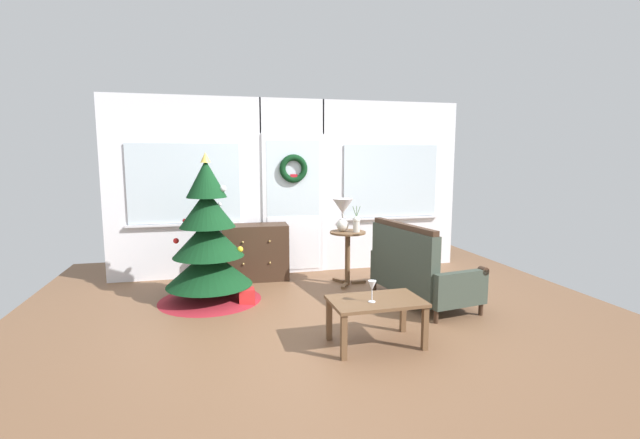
{
  "coord_description": "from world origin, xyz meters",
  "views": [
    {
      "loc": [
        -1.12,
        -4.37,
        1.7
      ],
      "look_at": [
        0.05,
        0.55,
        1.0
      ],
      "focal_mm": 24.95,
      "sensor_mm": 36.0,
      "label": 1
    }
  ],
  "objects_px": {
    "settee_sofa": "(416,272)",
    "flower_vase": "(356,223)",
    "table_lamp": "(343,210)",
    "gift_box": "(247,296)",
    "wine_glass": "(372,287)",
    "dresser_cabinet": "(256,252)",
    "side_table": "(348,247)",
    "christmas_tree": "(208,247)",
    "coffee_table": "(376,306)"
  },
  "relations": [
    {
      "from": "settee_sofa",
      "to": "side_table",
      "type": "height_order",
      "value": "settee_sofa"
    },
    {
      "from": "table_lamp",
      "to": "wine_glass",
      "type": "relative_size",
      "value": 2.26
    },
    {
      "from": "coffee_table",
      "to": "wine_glass",
      "type": "bearing_deg",
      "value": -137.69
    },
    {
      "from": "settee_sofa",
      "to": "coffee_table",
      "type": "bearing_deg",
      "value": -131.08
    },
    {
      "from": "gift_box",
      "to": "flower_vase",
      "type": "bearing_deg",
      "value": 16.86
    },
    {
      "from": "gift_box",
      "to": "dresser_cabinet",
      "type": "bearing_deg",
      "value": 78.84
    },
    {
      "from": "table_lamp",
      "to": "wine_glass",
      "type": "xyz_separation_m",
      "value": [
        -0.33,
        -2.05,
        -0.44
      ]
    },
    {
      "from": "coffee_table",
      "to": "settee_sofa",
      "type": "bearing_deg",
      "value": 48.92
    },
    {
      "from": "side_table",
      "to": "wine_glass",
      "type": "xyz_separation_m",
      "value": [
        -0.39,
        -2.01,
        0.06
      ]
    },
    {
      "from": "side_table",
      "to": "wine_glass",
      "type": "distance_m",
      "value": 2.05
    },
    {
      "from": "settee_sofa",
      "to": "flower_vase",
      "type": "xyz_separation_m",
      "value": [
        -0.46,
        0.88,
        0.47
      ]
    },
    {
      "from": "table_lamp",
      "to": "flower_vase",
      "type": "height_order",
      "value": "table_lamp"
    },
    {
      "from": "flower_vase",
      "to": "coffee_table",
      "type": "xyz_separation_m",
      "value": [
        -0.42,
        -1.89,
        -0.48
      ]
    },
    {
      "from": "table_lamp",
      "to": "gift_box",
      "type": "xyz_separation_m",
      "value": [
        -1.33,
        -0.55,
        -0.92
      ]
    },
    {
      "from": "christmas_tree",
      "to": "gift_box",
      "type": "height_order",
      "value": "christmas_tree"
    },
    {
      "from": "side_table",
      "to": "table_lamp",
      "type": "distance_m",
      "value": 0.5
    },
    {
      "from": "flower_vase",
      "to": "coffee_table",
      "type": "bearing_deg",
      "value": -102.61
    },
    {
      "from": "christmas_tree",
      "to": "settee_sofa",
      "type": "distance_m",
      "value": 2.48
    },
    {
      "from": "side_table",
      "to": "wine_glass",
      "type": "relative_size",
      "value": 3.72
    },
    {
      "from": "dresser_cabinet",
      "to": "coffee_table",
      "type": "distance_m",
      "value": 2.64
    },
    {
      "from": "settee_sofa",
      "to": "flower_vase",
      "type": "distance_m",
      "value": 1.1
    },
    {
      "from": "side_table",
      "to": "gift_box",
      "type": "bearing_deg",
      "value": -159.8
    },
    {
      "from": "side_table",
      "to": "dresser_cabinet",
      "type": "bearing_deg",
      "value": 155.32
    },
    {
      "from": "table_lamp",
      "to": "settee_sofa",
      "type": "bearing_deg",
      "value": -57.62
    },
    {
      "from": "christmas_tree",
      "to": "side_table",
      "type": "distance_m",
      "value": 1.84
    },
    {
      "from": "side_table",
      "to": "wine_glass",
      "type": "bearing_deg",
      "value": -100.87
    },
    {
      "from": "christmas_tree",
      "to": "table_lamp",
      "type": "distance_m",
      "value": 1.81
    },
    {
      "from": "flower_vase",
      "to": "christmas_tree",
      "type": "bearing_deg",
      "value": -173.7
    },
    {
      "from": "christmas_tree",
      "to": "coffee_table",
      "type": "height_order",
      "value": "christmas_tree"
    },
    {
      "from": "christmas_tree",
      "to": "coffee_table",
      "type": "bearing_deg",
      "value": -48.49
    },
    {
      "from": "dresser_cabinet",
      "to": "settee_sofa",
      "type": "xyz_separation_m",
      "value": [
        1.74,
        -1.48,
        -0.01
      ]
    },
    {
      "from": "dresser_cabinet",
      "to": "flower_vase",
      "type": "distance_m",
      "value": 1.49
    },
    {
      "from": "flower_vase",
      "to": "gift_box",
      "type": "xyz_separation_m",
      "value": [
        -1.49,
        -0.45,
        -0.75
      ]
    },
    {
      "from": "christmas_tree",
      "to": "flower_vase",
      "type": "bearing_deg",
      "value": 6.3
    },
    {
      "from": "dresser_cabinet",
      "to": "flower_vase",
      "type": "relative_size",
      "value": 2.61
    },
    {
      "from": "side_table",
      "to": "flower_vase",
      "type": "xyz_separation_m",
      "value": [
        0.1,
        -0.06,
        0.33
      ]
    },
    {
      "from": "dresser_cabinet",
      "to": "settee_sofa",
      "type": "bearing_deg",
      "value": -40.36
    },
    {
      "from": "wine_glass",
      "to": "christmas_tree",
      "type": "bearing_deg",
      "value": 129.37
    },
    {
      "from": "dresser_cabinet",
      "to": "table_lamp",
      "type": "relative_size",
      "value": 2.08
    },
    {
      "from": "christmas_tree",
      "to": "flower_vase",
      "type": "distance_m",
      "value": 1.93
    },
    {
      "from": "table_lamp",
      "to": "coffee_table",
      "type": "bearing_deg",
      "value": -97.53
    },
    {
      "from": "christmas_tree",
      "to": "table_lamp",
      "type": "bearing_deg",
      "value": 10.07
    },
    {
      "from": "side_table",
      "to": "table_lamp",
      "type": "height_order",
      "value": "table_lamp"
    },
    {
      "from": "settee_sofa",
      "to": "side_table",
      "type": "xyz_separation_m",
      "value": [
        -0.56,
        0.94,
        0.14
      ]
    },
    {
      "from": "flower_vase",
      "to": "wine_glass",
      "type": "xyz_separation_m",
      "value": [
        -0.49,
        -1.95,
        -0.27
      ]
    },
    {
      "from": "table_lamp",
      "to": "gift_box",
      "type": "bearing_deg",
      "value": -157.48
    },
    {
      "from": "side_table",
      "to": "gift_box",
      "type": "xyz_separation_m",
      "value": [
        -1.39,
        -0.51,
        -0.42
      ]
    },
    {
      "from": "dresser_cabinet",
      "to": "wine_glass",
      "type": "xyz_separation_m",
      "value": [
        0.8,
        -2.55,
        0.18
      ]
    },
    {
      "from": "coffee_table",
      "to": "wine_glass",
      "type": "distance_m",
      "value": 0.22
    },
    {
      "from": "settee_sofa",
      "to": "gift_box",
      "type": "relative_size",
      "value": 8.1
    }
  ]
}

